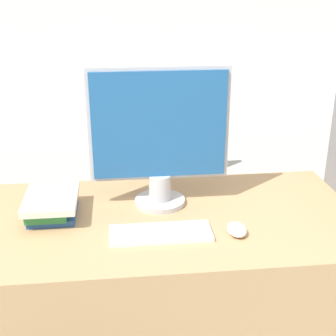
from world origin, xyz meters
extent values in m
cube|color=tan|center=(0.00, 0.37, 0.37)|extent=(1.41, 0.74, 0.75)
cylinder|color=#B7B7BC|center=(-0.03, 0.48, 0.76)|extent=(0.20, 0.20, 0.02)
cylinder|color=#B7B7BC|center=(-0.03, 0.48, 0.82)|extent=(0.09, 0.09, 0.10)
cube|color=#B7B7BC|center=(-0.03, 0.49, 1.07)|extent=(0.53, 0.01, 0.43)
cube|color=#1E5693|center=(-0.03, 0.48, 1.07)|extent=(0.50, 0.02, 0.40)
cube|color=white|center=(-0.05, 0.23, 0.75)|extent=(0.35, 0.13, 0.02)
ellipsoid|color=white|center=(0.21, 0.22, 0.76)|extent=(0.07, 0.10, 0.03)
cube|color=#285199|center=(-0.44, 0.43, 0.76)|extent=(0.17, 0.21, 0.02)
cube|color=#2D7F42|center=(-0.45, 0.43, 0.79)|extent=(0.14, 0.23, 0.04)
cube|color=silver|center=(-0.44, 0.42, 0.82)|extent=(0.19, 0.25, 0.02)
cylinder|color=#4C3323|center=(0.01, 2.02, 0.20)|extent=(0.04, 0.04, 0.39)
cylinder|color=#4C3323|center=(0.39, 2.02, 0.20)|extent=(0.04, 0.04, 0.39)
cylinder|color=#4C3323|center=(0.01, 2.40, 0.20)|extent=(0.04, 0.04, 0.39)
cylinder|color=#4C3323|center=(0.39, 2.40, 0.20)|extent=(0.04, 0.04, 0.39)
cube|color=#4C3323|center=(0.20, 2.21, 0.42)|extent=(0.44, 0.44, 0.05)
cube|color=#4C3323|center=(0.20, 2.41, 0.67)|extent=(0.44, 0.04, 0.45)
camera|label=1|loc=(-0.18, -1.17, 1.56)|focal=50.00mm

